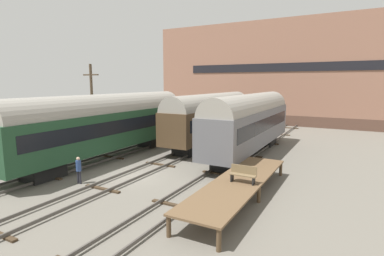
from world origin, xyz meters
TOP-DOWN VIEW (x-y plane):
  - ground_plane at (0.00, 0.00)m, footprint 200.00×200.00m
  - track_left at (-4.97, 0.00)m, footprint 2.60×60.00m
  - track_middle at (0.00, 0.00)m, footprint 2.60×60.00m
  - track_right at (4.97, 0.00)m, footprint 2.60×60.00m
  - train_car_grey at (4.97, 9.46)m, footprint 2.90×15.65m
  - train_car_green at (-4.97, 2.64)m, footprint 3.04×18.36m
  - train_car_brown at (0.00, 12.21)m, footprint 2.90×15.38m
  - station_platform at (7.55, -0.47)m, footprint 2.53×10.84m
  - bench at (7.84, -0.63)m, footprint 1.40×0.40m
  - person_worker at (-2.04, -2.92)m, footprint 0.32×0.32m
  - utility_pole at (-8.08, 4.07)m, footprint 1.80×0.24m
  - warehouse_building at (2.75, 34.87)m, footprint 39.92×11.39m

SIDE VIEW (x-z plane):
  - ground_plane at x=0.00m, z-range 0.00..0.00m
  - track_left at x=-4.97m, z-range 0.01..0.27m
  - track_middle at x=0.00m, z-range 0.01..0.27m
  - track_right at x=4.97m, z-range 0.01..0.27m
  - station_platform at x=7.55m, z-range 0.42..1.43m
  - person_worker at x=-2.04m, z-range 0.18..1.89m
  - bench at x=7.84m, z-range 1.05..1.96m
  - train_car_brown at x=0.00m, z-range 0.36..5.53m
  - train_car_grey at x=4.97m, z-range 0.38..5.70m
  - train_car_green at x=-4.97m, z-range 0.37..5.72m
  - utility_pole at x=-8.08m, z-range 0.16..8.06m
  - warehouse_building at x=2.75m, z-range 0.00..15.30m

